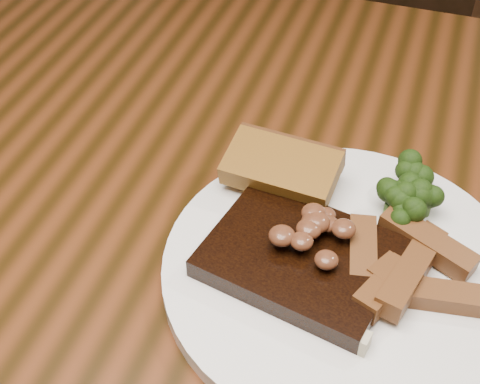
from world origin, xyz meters
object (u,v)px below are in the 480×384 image
(plate, at_px, (342,272))
(garlic_bread, at_px, (280,183))
(steak, at_px, (301,259))
(potato_wedges, at_px, (415,269))
(chair_far, at_px, (301,62))
(dining_table, at_px, (235,270))

(plate, bearing_deg, garlic_bread, 136.67)
(steak, xyz_separation_m, potato_wedges, (0.09, 0.02, 0.00))
(plate, distance_m, garlic_bread, 0.11)
(chair_far, distance_m, steak, 0.71)
(plate, xyz_separation_m, potato_wedges, (0.06, 0.01, 0.02))
(dining_table, distance_m, steak, 0.15)
(plate, bearing_deg, chair_far, 106.67)
(chair_far, bearing_deg, potato_wedges, 91.90)
(potato_wedges, bearing_deg, dining_table, 166.27)
(garlic_bread, height_order, potato_wedges, potato_wedges)
(steak, bearing_deg, plate, 30.46)
(garlic_bread, distance_m, potato_wedges, 0.15)
(chair_far, xyz_separation_m, garlic_bread, (0.11, -0.56, 0.23))
(dining_table, height_order, garlic_bread, garlic_bread)
(dining_table, height_order, chair_far, chair_far)
(dining_table, xyz_separation_m, potato_wedges, (0.17, -0.04, 0.12))
(dining_table, relative_size, plate, 5.13)
(dining_table, relative_size, steak, 10.34)
(garlic_bread, bearing_deg, potato_wedges, -21.40)
(steak, bearing_deg, dining_table, 153.88)
(chair_far, relative_size, plate, 3.13)
(dining_table, xyz_separation_m, chair_far, (-0.08, 0.59, -0.12))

